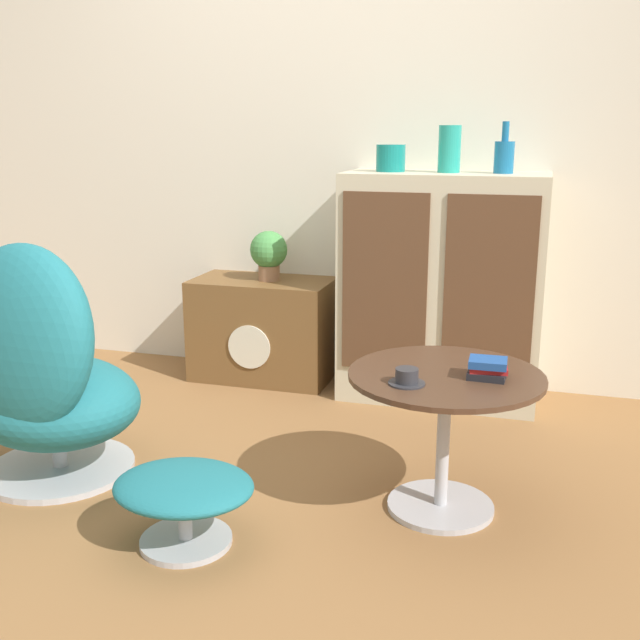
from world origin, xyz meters
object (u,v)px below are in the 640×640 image
(sideboard, at_px, (442,288))
(tv_console, at_px, (263,329))
(ottoman, at_px, (184,492))
(teacup, at_px, (407,378))
(egg_chair, at_px, (38,373))
(coffee_table, at_px, (444,413))
(vase_inner_right, at_px, (504,156))
(potted_plant, at_px, (269,252))
(vase_leftmost, at_px, (391,158))
(book_stack, at_px, (488,368))
(vase_inner_left, at_px, (449,149))

(sideboard, height_order, tv_console, sideboard)
(ottoman, distance_m, teacup, 0.78)
(tv_console, distance_m, teacup, 1.64)
(egg_chair, bearing_deg, coffee_table, 7.18)
(coffee_table, bearing_deg, vase_inner_right, 85.66)
(ottoman, xyz_separation_m, potted_plant, (-0.30, 1.60, 0.49))
(vase_leftmost, distance_m, book_stack, 1.40)
(book_stack, bearing_deg, tv_console, 136.36)
(vase_leftmost, distance_m, vase_inner_left, 0.27)
(vase_inner_left, distance_m, potted_plant, 1.03)
(vase_leftmost, relative_size, vase_inner_right, 0.60)
(tv_console, distance_m, ottoman, 1.64)
(coffee_table, xyz_separation_m, vase_inner_left, (-0.16, 1.12, 0.83))
(sideboard, bearing_deg, tv_console, 178.36)
(tv_console, height_order, ottoman, tv_console)
(vase_inner_left, bearing_deg, sideboard, -155.63)
(potted_plant, xyz_separation_m, teacup, (0.94, -1.29, -0.15))
(ottoman, relative_size, coffee_table, 0.69)
(ottoman, bearing_deg, coffee_table, 31.42)
(vase_inner_left, bearing_deg, tv_console, 178.61)
(egg_chair, bearing_deg, teacup, 1.69)
(egg_chair, xyz_separation_m, vase_inner_left, (1.29, 1.31, 0.77))
(egg_chair, distance_m, book_stack, 1.59)
(tv_console, xyz_separation_m, egg_chair, (-0.37, -1.33, 0.15))
(sideboard, height_order, potted_plant, sideboard)
(sideboard, relative_size, vase_leftmost, 7.97)
(potted_plant, bearing_deg, book_stack, -44.56)
(ottoman, bearing_deg, vase_inner_left, 69.70)
(ottoman, xyz_separation_m, coffee_table, (0.74, 0.45, 0.17))
(teacup, bearing_deg, potted_plant, 125.97)
(sideboard, xyz_separation_m, egg_chair, (-1.28, -1.30, -0.13))
(egg_chair, xyz_separation_m, potted_plant, (0.40, 1.33, 0.25))
(egg_chair, relative_size, vase_leftmost, 6.79)
(egg_chair, distance_m, potted_plant, 1.41)
(vase_inner_left, relative_size, book_stack, 1.62)
(vase_inner_left, xyz_separation_m, teacup, (0.05, -1.27, -0.67))
(ottoman, distance_m, vase_inner_right, 2.03)
(vase_leftmost, distance_m, vase_inner_right, 0.51)
(vase_leftmost, relative_size, book_stack, 1.05)
(vase_inner_right, bearing_deg, vase_leftmost, 180.00)
(vase_inner_left, height_order, book_stack, vase_inner_left)
(teacup, bearing_deg, ottoman, -153.99)
(coffee_table, bearing_deg, egg_chair, -172.82)
(vase_inner_right, xyz_separation_m, book_stack, (0.05, -1.13, -0.63))
(egg_chair, bearing_deg, vase_leftmost, 52.00)
(coffee_table, bearing_deg, ottoman, -148.58)
(tv_console, xyz_separation_m, coffee_table, (1.08, -1.15, 0.09))
(vase_inner_right, xyz_separation_m, potted_plant, (-1.13, 0.02, -0.49))
(coffee_table, xyz_separation_m, teacup, (-0.11, -0.14, 0.16))
(teacup, bearing_deg, sideboard, 92.68)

